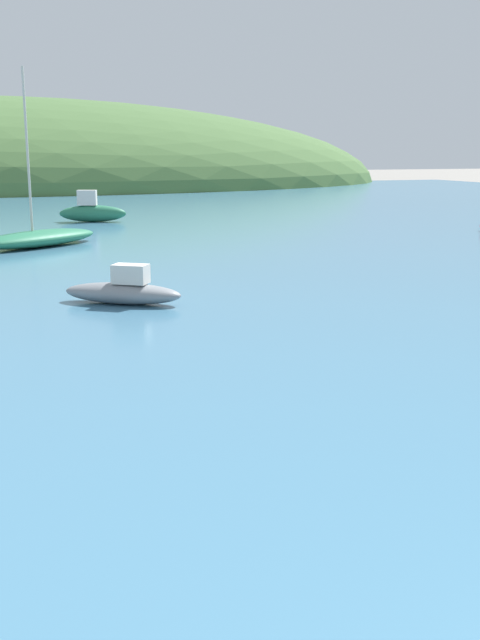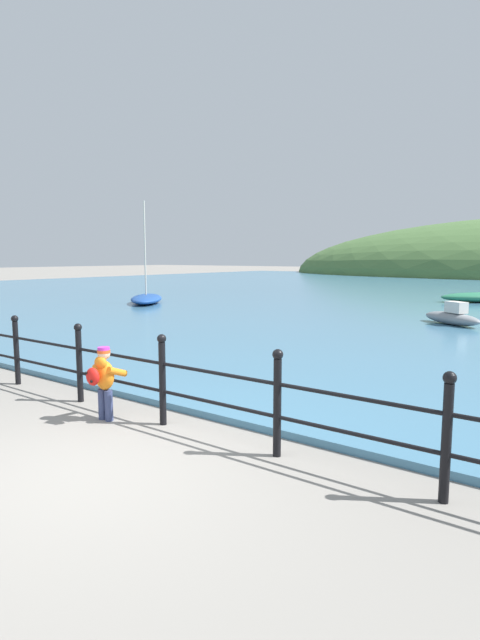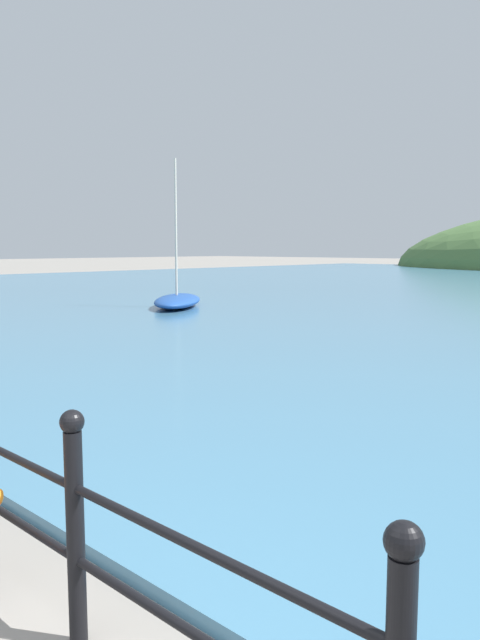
# 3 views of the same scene
# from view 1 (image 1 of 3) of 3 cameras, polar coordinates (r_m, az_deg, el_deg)

# --- Properties ---
(water) EXTENTS (80.00, 60.00, 0.10)m
(water) POSITION_cam_1_polar(r_m,az_deg,el_deg) (32.18, -15.86, 7.35)
(water) COLOR teal
(water) RESTS_ON ground
(boat_far_left) EXTENTS (4.12, 3.37, 5.00)m
(boat_far_left) POSITION_cam_1_polar(r_m,az_deg,el_deg) (22.64, -15.11, 6.07)
(boat_far_left) COLOR #287551
(boat_far_left) RESTS_ON water
(boat_twin_mast) EXTENTS (2.23, 1.81, 0.73)m
(boat_twin_mast) POSITION_cam_1_polar(r_m,az_deg,el_deg) (13.83, -8.86, 2.20)
(boat_twin_mast) COLOR gray
(boat_twin_mast) RESTS_ON water
(boat_green_fishing) EXTENTS (2.67, 1.45, 1.23)m
(boat_green_fishing) POSITION_cam_1_polar(r_m,az_deg,el_deg) (30.10, -11.21, 8.10)
(boat_green_fishing) COLOR #287551
(boat_green_fishing) RESTS_ON water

